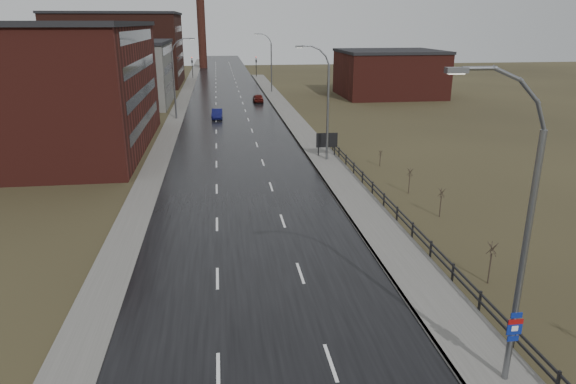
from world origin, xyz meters
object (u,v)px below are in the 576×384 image
object	(u,v)px
streetlight_main	(518,240)
car_far	(258,98)
car_near	(217,114)
billboard	(327,141)

from	to	relation	value
streetlight_main	car_far	world-z (taller)	streetlight_main
streetlight_main	car_far	distance (m)	75.21
car_near	car_far	xyz separation A→B (m)	(7.17, 15.50, 0.04)
billboard	car_near	bearing A→B (deg)	115.16
streetlight_main	billboard	world-z (taller)	streetlight_main
car_near	car_far	distance (m)	17.08
car_far	billboard	bearing A→B (deg)	96.38
streetlight_main	billboard	bearing A→B (deg)	88.99
streetlight_main	billboard	xyz separation A→B (m)	(0.63, 35.56, -4.33)
billboard	car_near	distance (m)	26.40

